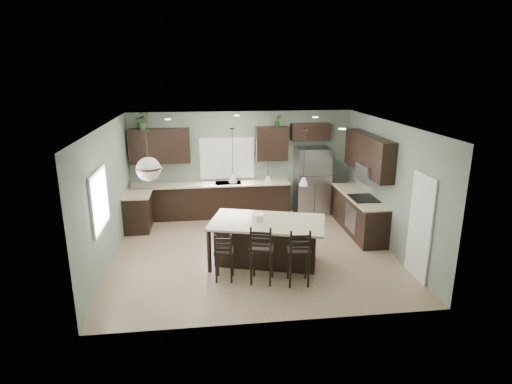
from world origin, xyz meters
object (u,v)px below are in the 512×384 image
object	(u,v)px
refrigerator	(312,181)
kitchen_island	(267,242)
bar_stool_left	(224,256)
bar_stool_center	(262,253)
serving_dish	(258,217)
bar_stool_right	(298,256)
plant_back_left	(143,121)

from	to	relation	value
refrigerator	kitchen_island	size ratio (longest dim) A/B	0.81
bar_stool_left	bar_stool_center	world-z (taller)	bar_stool_center
kitchen_island	bar_stool_left	bearing A→B (deg)	-129.47
bar_stool_left	refrigerator	bearing A→B (deg)	63.45
kitchen_island	serving_dish	size ratio (longest dim) A/B	9.51
bar_stool_left	bar_stool_center	size ratio (longest dim) A/B	0.84
serving_dish	bar_stool_right	bearing A→B (deg)	-57.18
refrigerator	plant_back_left	bearing A→B (deg)	178.14
kitchen_island	bar_stool_center	distance (m)	0.82
serving_dish	bar_stool_center	bearing A→B (deg)	-91.75
bar_stool_left	bar_stool_right	xyz separation A→B (m)	(1.36, -0.31, 0.07)
refrigerator	plant_back_left	distance (m)	4.73
bar_stool_left	serving_dish	bearing A→B (deg)	51.98
serving_dish	bar_stool_right	size ratio (longest dim) A/B	0.21
kitchen_island	refrigerator	bearing A→B (deg)	77.41
kitchen_island	serving_dish	bearing A→B (deg)	180.00
bar_stool_right	plant_back_left	world-z (taller)	plant_back_left
bar_stool_right	kitchen_island	bearing A→B (deg)	120.69
serving_dish	bar_stool_right	world-z (taller)	bar_stool_right
kitchen_island	bar_stool_center	size ratio (longest dim) A/B	1.95
kitchen_island	plant_back_left	xyz separation A→B (m)	(-2.74, 3.17, 2.15)
bar_stool_center	plant_back_left	size ratio (longest dim) A/B	2.82
plant_back_left	bar_stool_center	bearing A→B (deg)	-57.44
refrigerator	bar_stool_right	size ratio (longest dim) A/B	1.64
bar_stool_right	refrigerator	bearing A→B (deg)	77.68
refrigerator	serving_dish	bearing A→B (deg)	-122.35
bar_stool_center	plant_back_left	distance (m)	5.10
refrigerator	serving_dish	xyz separation A→B (m)	(-1.88, -2.97, 0.07)
serving_dish	plant_back_left	xyz separation A→B (m)	(-2.54, 3.11, 1.61)
bar_stool_center	plant_back_left	xyz separation A→B (m)	(-2.52, 3.94, 2.02)
bar_stool_center	bar_stool_right	world-z (taller)	bar_stool_center
kitchen_island	bar_stool_left	distance (m)	1.10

